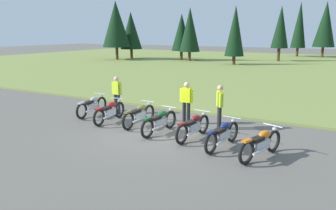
% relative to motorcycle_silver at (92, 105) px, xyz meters
% --- Properties ---
extents(ground_plane, '(140.00, 140.00, 0.00)m').
position_rel_motorcycle_silver_xyz_m(ground_plane, '(3.85, -0.74, -0.44)').
color(ground_plane, '#605B54').
extents(grass_moorland, '(80.00, 44.00, 0.10)m').
position_rel_motorcycle_silver_xyz_m(grass_moorland, '(3.85, 24.48, -0.39)').
color(grass_moorland, olive).
rests_on(grass_moorland, ground).
extents(forest_treeline, '(45.04, 23.86, 8.21)m').
position_rel_motorcycle_silver_xyz_m(forest_treeline, '(7.05, 29.16, 3.68)').
color(forest_treeline, '#47331E').
rests_on(forest_treeline, ground).
extents(motorcycle_silver, '(0.62, 2.10, 0.88)m').
position_rel_motorcycle_silver_xyz_m(motorcycle_silver, '(0.00, 0.00, 0.00)').
color(motorcycle_silver, black).
rests_on(motorcycle_silver, ground).
extents(motorcycle_red, '(0.62, 2.10, 0.88)m').
position_rel_motorcycle_silver_xyz_m(motorcycle_red, '(1.34, -0.48, 0.00)').
color(motorcycle_red, black).
rests_on(motorcycle_red, ground).
extents(motorcycle_olive, '(0.62, 2.10, 0.88)m').
position_rel_motorcycle_silver_xyz_m(motorcycle_olive, '(2.69, -0.36, 0.00)').
color(motorcycle_olive, black).
rests_on(motorcycle_olive, ground).
extents(motorcycle_british_green, '(0.62, 2.10, 0.88)m').
position_rel_motorcycle_silver_xyz_m(motorcycle_british_green, '(3.87, -0.83, 0.00)').
color(motorcycle_british_green, black).
rests_on(motorcycle_british_green, ground).
extents(motorcycle_maroon, '(0.62, 2.10, 0.88)m').
position_rel_motorcycle_silver_xyz_m(motorcycle_maroon, '(5.19, -0.81, 0.00)').
color(motorcycle_maroon, black).
rests_on(motorcycle_maroon, ground).
extents(motorcycle_navy, '(0.62, 2.09, 0.88)m').
position_rel_motorcycle_silver_xyz_m(motorcycle_navy, '(6.36, -1.18, 0.00)').
color(motorcycle_navy, black).
rests_on(motorcycle_navy, ground).
extents(motorcycle_orange, '(0.89, 2.01, 0.88)m').
position_rel_motorcycle_silver_xyz_m(motorcycle_orange, '(7.61, -1.47, 0.00)').
color(motorcycle_orange, black).
rests_on(motorcycle_orange, ground).
extents(rider_in_hivis_vest, '(0.55, 0.24, 1.67)m').
position_rel_motorcycle_silver_xyz_m(rider_in_hivis_vest, '(4.20, 0.72, 0.51)').
color(rider_in_hivis_vest, black).
rests_on(rider_in_hivis_vest, ground).
extents(rider_with_back_turned, '(0.35, 0.51, 1.67)m').
position_rel_motorcycle_silver_xyz_m(rider_with_back_turned, '(5.58, 0.68, 0.51)').
color(rider_with_back_turned, black).
rests_on(rider_with_back_turned, ground).
extents(rider_near_row_end, '(0.55, 0.25, 1.67)m').
position_rel_motorcycle_silver_xyz_m(rider_near_row_end, '(0.79, 0.75, 0.51)').
color(rider_near_row_end, '#2D2D38').
rests_on(rider_near_row_end, ground).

